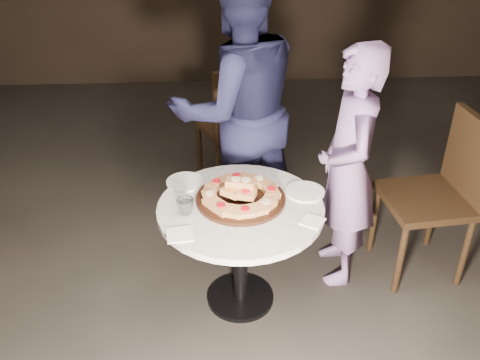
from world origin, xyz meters
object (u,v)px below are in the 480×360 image
object	(u,v)px
chair_right	(444,187)
diner_teal	(348,169)
serving_board	(241,199)
chair_far	(239,120)
water_glass	(186,207)
focaccia_pile	(241,192)
diner_navy	(237,109)
table	(240,225)

from	to	relation	value
chair_right	diner_teal	bearing A→B (deg)	-95.37
serving_board	chair_far	bearing A→B (deg)	87.46
water_glass	diner_teal	distance (m)	0.95
focaccia_pile	water_glass	size ratio (longest dim) A/B	4.73
chair_right	diner_teal	size ratio (longest dim) A/B	0.69
serving_board	diner_navy	world-z (taller)	diner_navy
table	diner_teal	distance (m)	0.69
serving_board	diner_navy	bearing A→B (deg)	88.83
focaccia_pile	diner_navy	distance (m)	0.68
focaccia_pile	serving_board	bearing A→B (deg)	-96.38
diner_teal	diner_navy	bearing A→B (deg)	-127.28
chair_far	chair_right	distance (m)	1.49
table	chair_far	bearing A→B (deg)	87.40
chair_far	chair_right	size ratio (longest dim) A/B	1.03
table	diner_navy	size ratio (longest dim) A/B	0.52
table	focaccia_pile	distance (m)	0.18
chair_far	diner_teal	xyz separation A→B (m)	(0.56, -0.97, 0.13)
diner_teal	chair_far	bearing A→B (deg)	-149.19
table	diner_navy	bearing A→B (deg)	88.63
chair_right	water_glass	bearing A→B (deg)	-85.08
table	water_glass	size ratio (longest dim) A/B	10.33
table	chair_right	xyz separation A→B (m)	(1.20, 0.25, 0.04)
table	focaccia_pile	xyz separation A→B (m)	(0.00, 0.05, 0.17)
diner_navy	chair_far	bearing A→B (deg)	-112.69
serving_board	diner_navy	distance (m)	0.69
water_glass	chair_far	world-z (taller)	chair_far
focaccia_pile	water_glass	bearing A→B (deg)	-160.10
table	diner_teal	bearing A→B (deg)	21.15
water_glass	chair_right	world-z (taller)	chair_right
serving_board	diner_teal	size ratio (longest dim) A/B	0.33
table	serving_board	bearing A→B (deg)	86.05
serving_board	chair_right	xyz separation A→B (m)	(1.20, 0.20, -0.09)
water_glass	diner_navy	distance (m)	0.84
chair_far	diner_teal	world-z (taller)	diner_teal
table	focaccia_pile	bearing A→B (deg)	86.01
diner_teal	focaccia_pile	bearing A→B (deg)	-72.55
water_glass	diner_navy	xyz separation A→B (m)	(0.30, 0.76, 0.20)
chair_far	chair_right	xyz separation A→B (m)	(1.15, -0.95, -0.02)
serving_board	focaccia_pile	size ratio (longest dim) A/B	1.12
chair_right	table	bearing A→B (deg)	-84.78
serving_board	chair_right	bearing A→B (deg)	9.37
table	chair_right	distance (m)	1.23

